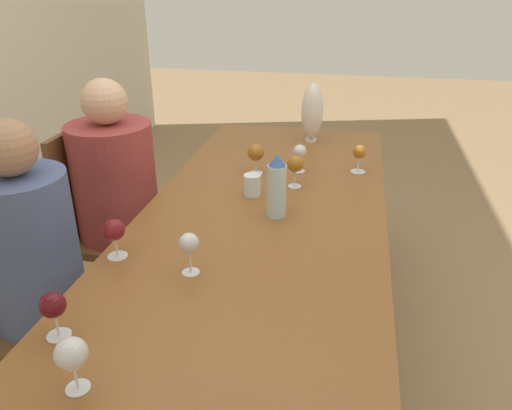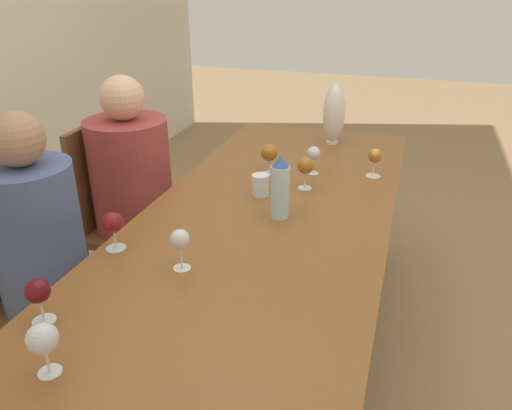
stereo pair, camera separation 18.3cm
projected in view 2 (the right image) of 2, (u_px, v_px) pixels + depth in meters
ground_plane at (267, 355)px, 2.34m from camera, size 14.00×14.00×0.00m
dining_table at (268, 226)px, 2.05m from camera, size 2.36×0.97×0.76m
water_bottle at (280, 187)px, 1.92m from camera, size 0.07×0.07×0.26m
water_tumbler at (260, 185)px, 2.14m from camera, size 0.07×0.07×0.09m
vase at (334, 114)px, 2.73m from camera, size 0.12×0.12×0.33m
wine_glass_0 at (314, 154)px, 2.34m from camera, size 0.06×0.06×0.14m
wine_glass_1 at (375, 157)px, 2.31m from camera, size 0.07×0.07×0.14m
wine_glass_2 at (306, 166)px, 2.18m from camera, size 0.07×0.07×0.15m
wine_glass_3 at (42, 339)px, 1.17m from camera, size 0.08×0.08×0.14m
wine_glass_4 at (113, 224)px, 1.70m from camera, size 0.07×0.07×0.14m
wine_glass_5 at (38, 292)px, 1.34m from camera, size 0.07×0.07×0.14m
wine_glass_6 at (269, 153)px, 2.34m from camera, size 0.08×0.08×0.15m
wine_glass_7 at (180, 240)px, 1.58m from camera, size 0.06×0.06×0.14m
chair_near at (32, 286)px, 1.96m from camera, size 0.44×0.44×0.97m
chair_far at (122, 215)px, 2.53m from camera, size 0.44×0.44×0.97m
person_near at (45, 259)px, 1.88m from camera, size 0.33×0.33×1.22m
person_far at (136, 194)px, 2.45m from camera, size 0.39×0.39×1.22m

